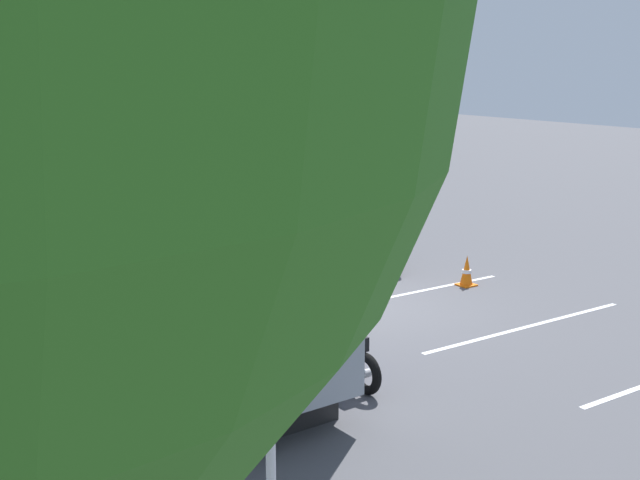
{
  "coord_description": "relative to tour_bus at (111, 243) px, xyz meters",
  "views": [
    {
      "loc": [
        -11.74,
        8.72,
        4.51
      ],
      "look_at": [
        1.0,
        0.06,
        1.1
      ],
      "focal_mm": 45.83,
      "sensor_mm": 36.0,
      "label": 1
    }
  ],
  "objects": [
    {
      "name": "ground_plane",
      "position": [
        -0.65,
        -4.34,
        -1.64
      ],
      "size": [
        80.0,
        80.0,
        0.0
      ],
      "primitive_type": "plane",
      "color": "#4C4C51"
    },
    {
      "name": "tour_bus",
      "position": [
        0.0,
        0.0,
        0.0
      ],
      "size": [
        9.88,
        2.83,
        3.25
      ],
      "color": "#8C939E",
      "rests_on": "ground_plane"
    },
    {
      "name": "spectator_far_left",
      "position": [
        -1.94,
        -2.81,
        -0.64
      ],
      "size": [
        0.58,
        0.37,
        1.69
      ],
      "color": "black",
      "rests_on": "ground_plane"
    },
    {
      "name": "spectator_left",
      "position": [
        -0.68,
        -2.85,
        -0.63
      ],
      "size": [
        0.57,
        0.33,
        1.71
      ],
      "color": "black",
      "rests_on": "ground_plane"
    },
    {
      "name": "spectator_centre",
      "position": [
        0.4,
        -2.72,
        -0.61
      ],
      "size": [
        0.57,
        0.39,
        1.73
      ],
      "color": "black",
      "rests_on": "ground_plane"
    },
    {
      "name": "spectator_right",
      "position": [
        1.51,
        -2.89,
        -0.56
      ],
      "size": [
        0.58,
        0.37,
        1.81
      ],
      "color": "black",
      "rests_on": "ground_plane"
    },
    {
      "name": "spectator_far_right",
      "position": [
        2.72,
        -2.9,
        -0.57
      ],
      "size": [
        0.57,
        0.38,
        1.79
      ],
      "color": "#473823",
      "rests_on": "ground_plane"
    },
    {
      "name": "parked_motorcycle_silver",
      "position": [
        -3.32,
        -2.03,
        -1.16
      ],
      "size": [
        2.05,
        0.58,
        0.99
      ],
      "color": "black",
      "rests_on": "ground_plane"
    },
    {
      "name": "stunt_motorcycle",
      "position": [
        1.4,
        -6.57,
        -1.03
      ],
      "size": [
        2.05,
        0.64,
        1.23
      ],
      "color": "black",
      "rests_on": "ground_plane"
    },
    {
      "name": "flagpole",
      "position": [
        -7.25,
        1.38,
        1.61
      ],
      "size": [
        0.78,
        0.36,
        6.6
      ],
      "color": "silver",
      "rests_on": "ground_plane"
    },
    {
      "name": "traffic_cone",
      "position": [
        -0.78,
        -7.13,
        -1.34
      ],
      "size": [
        0.34,
        0.34,
        0.63
      ],
      "color": "orange",
      "rests_on": "ground_plane"
    },
    {
      "name": "bay_line_b",
      "position": [
        -3.3,
        -6.14,
        -1.64
      ],
      "size": [
        0.11,
        4.77,
        0.01
      ],
      "color": "white",
      "rests_on": "ground_plane"
    },
    {
      "name": "bay_line_c",
      "position": [
        -0.58,
        -6.14,
        -1.64
      ],
      "size": [
        0.11,
        3.98,
        0.01
      ],
      "color": "white",
      "rests_on": "ground_plane"
    },
    {
      "name": "bay_line_d",
      "position": [
        2.15,
        -6.14,
        -1.64
      ],
      "size": [
        0.11,
        3.77,
        0.01
      ],
      "color": "white",
      "rests_on": "ground_plane"
    },
    {
      "name": "bay_line_e",
      "position": [
        4.88,
        -6.14,
        -1.64
      ],
      "size": [
        0.11,
        4.07,
        0.01
      ],
      "color": "white",
      "rests_on": "ground_plane"
    }
  ]
}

